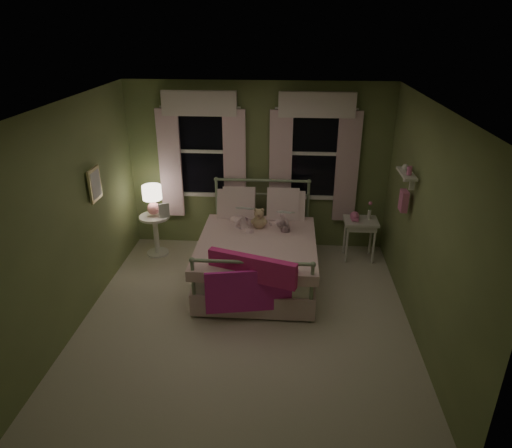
# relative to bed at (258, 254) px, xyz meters

# --- Properties ---
(room_shell) EXTENTS (4.20, 4.20, 4.20)m
(room_shell) POSITION_rel_bed_xyz_m (-0.08, -1.00, 0.92)
(room_shell) COLOR beige
(room_shell) RESTS_ON ground
(bed) EXTENTS (1.58, 2.04, 1.18)m
(bed) POSITION_rel_bed_xyz_m (0.00, 0.00, 0.00)
(bed) COLOR white
(bed) RESTS_ON ground
(pink_throw) EXTENTS (1.09, 0.44, 0.71)m
(pink_throw) POSITION_rel_bed_xyz_m (0.00, -1.03, 0.23)
(pink_throw) COLOR #E42C83
(pink_throw) RESTS_ON bed
(child_left) EXTENTS (0.36, 0.31, 0.84)m
(child_left) POSITION_rel_bed_xyz_m (-0.28, 0.42, 0.60)
(child_left) COLOR #F7D1DD
(child_left) RESTS_ON bed
(child_right) EXTENTS (0.38, 0.34, 0.67)m
(child_right) POSITION_rel_bed_xyz_m (0.28, 0.42, 0.52)
(child_right) COLOR #F7D1DD
(child_right) RESTS_ON bed
(book_left) EXTENTS (0.22, 0.16, 0.26)m
(book_left) POSITION_rel_bed_xyz_m (-0.28, 0.17, 0.58)
(book_left) COLOR beige
(book_left) RESTS_ON child_left
(book_right) EXTENTS (0.22, 0.15, 0.26)m
(book_right) POSITION_rel_bed_xyz_m (0.28, 0.17, 0.54)
(book_right) COLOR beige
(book_right) RESTS_ON child_right
(teddy_bear) EXTENTS (0.24, 0.20, 0.32)m
(teddy_bear) POSITION_rel_bed_xyz_m (0.00, 0.26, 0.41)
(teddy_bear) COLOR tan
(teddy_bear) RESTS_ON bed
(nightstand_left) EXTENTS (0.46, 0.46, 0.65)m
(nightstand_left) POSITION_rel_bed_xyz_m (-1.63, 0.62, 0.03)
(nightstand_left) COLOR white
(nightstand_left) RESTS_ON ground
(table_lamp) EXTENTS (0.29, 0.29, 0.46)m
(table_lamp) POSITION_rel_bed_xyz_m (-1.63, 0.62, 0.57)
(table_lamp) COLOR pink
(table_lamp) RESTS_ON nightstand_left
(book_nightstand) EXTENTS (0.23, 0.27, 0.02)m
(book_nightstand) POSITION_rel_bed_xyz_m (-1.53, 0.54, 0.27)
(book_nightstand) COLOR beige
(book_nightstand) RESTS_ON nightstand_left
(nightstand_right) EXTENTS (0.50, 0.40, 0.64)m
(nightstand_right) POSITION_rel_bed_xyz_m (1.50, 0.69, 0.17)
(nightstand_right) COLOR white
(nightstand_right) RESTS_ON ground
(pink_toy) EXTENTS (0.14, 0.19, 0.14)m
(pink_toy) POSITION_rel_bed_xyz_m (1.40, 0.69, 0.32)
(pink_toy) COLOR pink
(pink_toy) RESTS_ON nightstand_right
(bud_vase) EXTENTS (0.06, 0.06, 0.28)m
(bud_vase) POSITION_rel_bed_xyz_m (1.62, 0.74, 0.41)
(bud_vase) COLOR white
(bud_vase) RESTS_ON nightstand_right
(window_left) EXTENTS (1.34, 0.13, 1.96)m
(window_left) POSITION_rel_bed_xyz_m (-0.93, 1.03, 1.24)
(window_left) COLOR black
(window_left) RESTS_ON room_shell
(window_right) EXTENTS (1.34, 0.13, 1.96)m
(window_right) POSITION_rel_bed_xyz_m (0.77, 1.03, 1.24)
(window_right) COLOR black
(window_right) RESTS_ON room_shell
(wall_shelf) EXTENTS (0.15, 0.50, 0.60)m
(wall_shelf) POSITION_rel_bed_xyz_m (1.82, -0.29, 1.14)
(wall_shelf) COLOR white
(wall_shelf) RESTS_ON room_shell
(framed_picture) EXTENTS (0.03, 0.32, 0.42)m
(framed_picture) POSITION_rel_bed_xyz_m (-2.03, -0.40, 1.12)
(framed_picture) COLOR beige
(framed_picture) RESTS_ON room_shell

